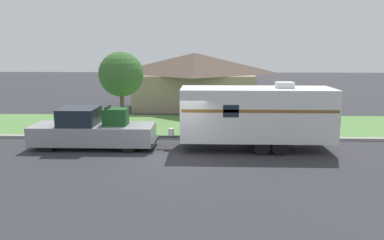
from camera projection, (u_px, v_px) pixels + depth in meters
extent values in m
plane|color=#2D2D33|center=(178.00, 159.00, 16.36)|extent=(120.00, 120.00, 0.00)
cube|color=#999993|center=(183.00, 138.00, 20.03)|extent=(80.00, 0.30, 0.14)
cube|color=#568442|center=(186.00, 125.00, 23.62)|extent=(80.00, 7.00, 0.03)
cube|color=gray|center=(195.00, 90.00, 30.97)|extent=(9.22, 7.18, 2.75)
pyramid|color=#4C3D33|center=(195.00, 63.00, 30.55)|extent=(9.96, 7.75, 1.66)
cube|color=#4C3828|center=(193.00, 100.00, 27.54)|extent=(1.00, 0.06, 2.10)
cylinder|color=black|center=(47.00, 143.00, 17.56)|extent=(0.81, 0.28, 0.81)
cylinder|color=black|center=(60.00, 135.00, 19.15)|extent=(0.81, 0.28, 0.81)
cylinder|color=black|center=(129.00, 144.00, 17.43)|extent=(0.81, 0.28, 0.81)
cylinder|color=black|center=(135.00, 136.00, 19.03)|extent=(0.81, 0.28, 0.81)
cube|color=gray|center=(68.00, 134.00, 18.28)|extent=(3.35, 1.98, 0.91)
cube|color=#19232D|center=(79.00, 116.00, 18.10)|extent=(1.74, 1.83, 0.82)
cube|color=gray|center=(128.00, 134.00, 18.18)|extent=(2.53, 1.98, 0.91)
cube|color=#333333|center=(155.00, 141.00, 18.20)|extent=(0.12, 1.79, 0.20)
cube|color=#194C1E|center=(116.00, 117.00, 18.04)|extent=(1.15, 0.83, 0.80)
cube|color=black|center=(108.00, 107.00, 17.96)|extent=(0.10, 0.92, 0.08)
cylinder|color=black|center=(262.00, 147.00, 16.99)|extent=(0.75, 0.22, 0.75)
cylinder|color=black|center=(256.00, 136.00, 19.07)|extent=(0.75, 0.22, 0.75)
cylinder|color=black|center=(280.00, 147.00, 16.97)|extent=(0.75, 0.22, 0.75)
cylinder|color=black|center=(272.00, 136.00, 19.04)|extent=(0.75, 0.22, 0.75)
cube|color=silver|center=(256.00, 113.00, 17.78)|extent=(7.14, 2.39, 2.43)
cube|color=brown|center=(260.00, 111.00, 16.54)|extent=(7.00, 0.01, 0.14)
cube|color=#383838|center=(170.00, 137.00, 18.13)|extent=(1.11, 0.12, 0.10)
cylinder|color=silver|center=(171.00, 132.00, 18.09)|extent=(0.28, 0.28, 0.36)
cube|color=silver|center=(285.00, 85.00, 17.48)|extent=(0.80, 0.68, 0.28)
cube|color=#19232D|center=(231.00, 111.00, 16.58)|extent=(0.70, 0.01, 0.56)
cylinder|color=brown|center=(186.00, 125.00, 20.89)|extent=(0.09, 0.09, 1.10)
cube|color=black|center=(186.00, 114.00, 20.77)|extent=(0.48, 0.20, 0.22)
cylinder|color=brown|center=(122.00, 109.00, 22.72)|extent=(0.24, 0.24, 2.26)
sphere|color=#38662D|center=(121.00, 74.00, 22.32)|extent=(2.68, 2.68, 2.68)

